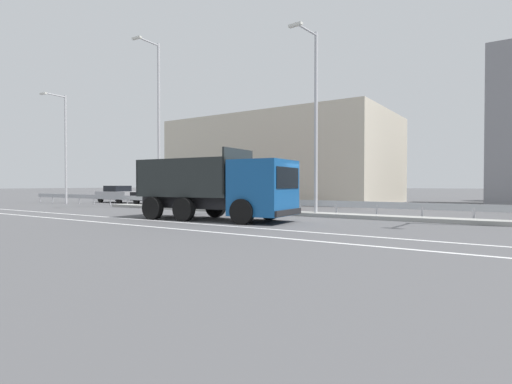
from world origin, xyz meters
TOP-DOWN VIEW (x-y plane):
  - ground_plane at (0.00, 0.00)m, footprint 320.00×320.00m
  - lane_strip_0 at (-2.69, -3.37)m, footprint 57.11×0.16m
  - lane_strip_1 at (-2.69, -5.22)m, footprint 57.11×0.16m
  - median_island at (0.00, 3.00)m, footprint 31.41×1.10m
  - median_guardrail at (-0.00, 3.81)m, footprint 57.11×0.09m
  - dump_truck at (-1.59, -1.47)m, footprint 7.69×3.31m
  - median_road_sign at (-6.92, 3.00)m, footprint 0.86×0.16m
  - street_lamp_0 at (-22.55, 2.84)m, footprint 0.72×2.14m
  - street_lamp_1 at (-11.13, 2.69)m, footprint 0.71×2.10m
  - street_lamp_2 at (0.27, 2.81)m, footprint 0.71×2.14m
  - parked_car_0 at (-20.91, 6.88)m, footprint 4.33×2.03m
  - parked_car_1 at (-15.99, 6.66)m, footprint 3.93×1.91m
  - parked_car_2 at (-10.76, 6.83)m, footprint 3.98×2.02m
  - parked_car_3 at (-5.60, 6.48)m, footprint 5.02×2.13m
  - background_building_0 at (-10.06, 17.47)m, footprint 19.85×11.91m

SIDE VIEW (x-z plane):
  - ground_plane at x=0.00m, z-range 0.00..0.00m
  - lane_strip_0 at x=-2.69m, z-range 0.00..0.01m
  - lane_strip_1 at x=-2.69m, z-range 0.00..0.01m
  - median_island at x=0.00m, z-range 0.00..0.18m
  - median_guardrail at x=0.00m, z-range 0.18..0.96m
  - parked_car_3 at x=-5.60m, z-range 0.01..1.41m
  - parked_car_1 at x=-15.99m, z-range 0.01..1.46m
  - parked_car_2 at x=-10.76m, z-range 0.03..1.49m
  - parked_car_0 at x=-20.91m, z-range 0.01..1.51m
  - dump_truck at x=-1.59m, z-range -0.28..2.91m
  - median_road_sign at x=-6.92m, z-range 0.12..2.69m
  - background_building_0 at x=-10.06m, z-range 0.00..7.74m
  - street_lamp_0 at x=-22.55m, z-range 0.47..9.48m
  - street_lamp_2 at x=0.27m, z-range 0.48..9.81m
  - street_lamp_1 at x=-11.13m, z-range 0.48..11.46m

